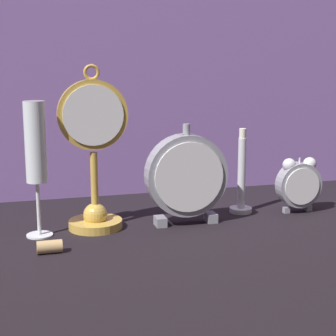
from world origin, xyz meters
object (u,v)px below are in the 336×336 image
(pocket_watch_on_stand, at_px, (94,161))
(wine_cork, at_px, (50,247))
(mantel_clock_silver, at_px, (186,176))
(brass_candlestick, at_px, (241,183))
(champagne_flute, at_px, (36,151))
(alarm_clock_twin_bell, at_px, (299,182))

(pocket_watch_on_stand, bearing_deg, wine_cork, -128.91)
(mantel_clock_silver, xyz_separation_m, wine_cork, (-0.27, -0.10, -0.09))
(pocket_watch_on_stand, distance_m, brass_candlestick, 0.32)
(pocket_watch_on_stand, bearing_deg, champagne_flute, -169.73)
(pocket_watch_on_stand, distance_m, mantel_clock_silver, 0.18)
(alarm_clock_twin_bell, relative_size, wine_cork, 2.78)
(pocket_watch_on_stand, bearing_deg, brass_candlestick, 5.28)
(champagne_flute, distance_m, brass_candlestick, 0.43)
(alarm_clock_twin_bell, xyz_separation_m, brass_candlestick, (-0.12, 0.03, -0.00))
(brass_candlestick, bearing_deg, mantel_clock_silver, -160.16)
(pocket_watch_on_stand, height_order, alarm_clock_twin_bell, pocket_watch_on_stand)
(pocket_watch_on_stand, height_order, champagne_flute, pocket_watch_on_stand)
(mantel_clock_silver, xyz_separation_m, champagne_flute, (-0.28, 0.00, 0.06))
(mantel_clock_silver, relative_size, brass_candlestick, 1.11)
(alarm_clock_twin_bell, bearing_deg, pocket_watch_on_stand, 179.65)
(alarm_clock_twin_bell, bearing_deg, brass_candlestick, 164.91)
(alarm_clock_twin_bell, bearing_deg, mantel_clock_silver, -175.97)
(mantel_clock_silver, bearing_deg, alarm_clock_twin_bell, 4.03)
(champagne_flute, bearing_deg, alarm_clock_twin_bell, 1.78)
(brass_candlestick, xyz_separation_m, wine_cork, (-0.41, -0.15, -0.05))
(pocket_watch_on_stand, bearing_deg, mantel_clock_silver, -6.63)
(alarm_clock_twin_bell, bearing_deg, wine_cork, -167.68)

